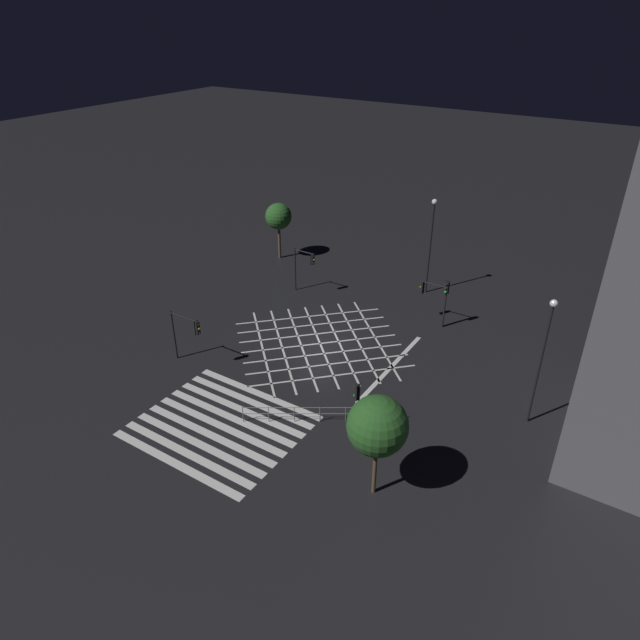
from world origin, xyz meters
name	(u,v)px	position (x,y,z in m)	size (l,w,h in m)	color
ground_plane	(320,343)	(0.00, 0.00, 0.00)	(200.00, 200.00, 0.00)	black
road_markings	(266,392)	(0.23, -6.63, 0.00)	(13.75, 21.33, 0.01)	silver
traffic_light_ne_main	(431,293)	(5.24, 6.99, 2.44)	(2.11, 0.36, 3.34)	black
traffic_light_se_main	(357,399)	(6.84, -6.94, 2.38)	(0.39, 0.36, 3.32)	black
traffic_light_ne_cross	(446,295)	(6.42, 6.81, 2.72)	(0.36, 0.39, 3.80)	black
traffic_light_nw_main	(305,262)	(-5.33, 6.15, 2.75)	(2.00, 0.36, 3.77)	black
traffic_light_sw_main	(187,329)	(-5.84, -6.80, 2.69)	(2.53, 0.36, 3.66)	black
street_lamp_east	(432,233)	(3.02, 11.64, 5.23)	(0.44, 0.44, 7.95)	black
street_lamp_west	(544,347)	(14.70, -0.72, 5.05)	(0.41, 0.41, 7.89)	black
street_tree_near	(278,217)	(-11.53, 11.00, 4.03)	(2.41, 2.41, 5.27)	brown
street_tree_far	(378,426)	(9.74, -10.34, 4.16)	(2.91, 2.91, 5.63)	brown
pedestrian_railing	(320,412)	(4.62, -7.23, 0.67)	(7.51, 4.82, 1.05)	gray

